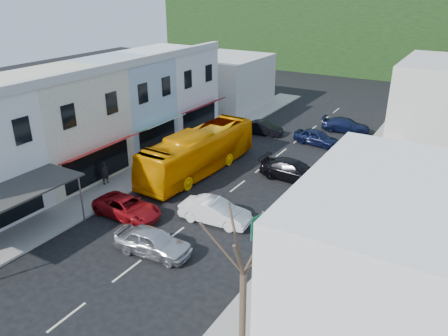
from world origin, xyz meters
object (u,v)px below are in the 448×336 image
(pedestrian_left, at_px, (105,173))
(direction_sign, at_px, (262,243))
(street_tree, at_px, (243,274))
(bus, at_px, (199,153))
(car_white, at_px, (215,212))
(car_red, at_px, (127,207))
(traffic_signal, at_px, (394,100))
(car_silver, at_px, (153,243))

(pedestrian_left, relative_size, direction_sign, 0.47)
(pedestrian_left, xyz_separation_m, street_tree, (16.20, -8.70, 2.74))
(bus, xyz_separation_m, car_white, (5.30, -6.14, -0.85))
(car_red, distance_m, street_tree, 13.40)
(car_white, xyz_separation_m, pedestrian_left, (-9.82, 0.47, 0.30))
(street_tree, relative_size, traffic_signal, 1.44)
(bus, xyz_separation_m, street_tree, (11.67, -14.37, 2.19))
(bus, bearing_deg, street_tree, -48.72)
(car_red, xyz_separation_m, direction_sign, (10.01, -0.97, 1.11))
(car_white, height_order, direction_sign, direction_sign)
(street_tree, height_order, traffic_signal, street_tree)
(car_red, bearing_deg, street_tree, -114.74)
(bus, height_order, traffic_signal, traffic_signal)
(car_silver, height_order, pedestrian_left, pedestrian_left)
(car_white, relative_size, traffic_signal, 0.85)
(street_tree, bearing_deg, car_silver, 154.90)
(pedestrian_left, bearing_deg, car_red, -113.42)
(car_white, bearing_deg, street_tree, -147.10)
(bus, distance_m, direction_sign, 13.75)
(pedestrian_left, bearing_deg, bus, -31.22)
(car_silver, bearing_deg, pedestrian_left, 53.85)
(car_silver, relative_size, car_white, 1.00)
(pedestrian_left, bearing_deg, traffic_signal, -22.04)
(bus, height_order, direction_sign, direction_sign)
(car_silver, bearing_deg, car_white, -19.13)
(car_silver, bearing_deg, direction_sign, -81.38)
(direction_sign, bearing_deg, street_tree, -55.43)
(car_red, xyz_separation_m, pedestrian_left, (-4.58, 2.73, 0.30))
(bus, relative_size, traffic_signal, 2.23)
(car_silver, relative_size, direction_sign, 1.22)
(car_red, relative_size, pedestrian_left, 2.71)
(car_white, bearing_deg, car_silver, 161.32)
(bus, relative_size, direction_sign, 3.21)
(car_white, distance_m, car_red, 5.70)
(traffic_signal, bearing_deg, car_white, 67.73)
(traffic_signal, bearing_deg, bus, 52.09)
(pedestrian_left, distance_m, direction_sign, 15.08)
(car_white, relative_size, direction_sign, 1.22)
(car_white, height_order, pedestrian_left, pedestrian_left)
(traffic_signal, bearing_deg, pedestrian_left, 49.28)
(pedestrian_left, relative_size, street_tree, 0.23)
(direction_sign, bearing_deg, car_silver, -149.26)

